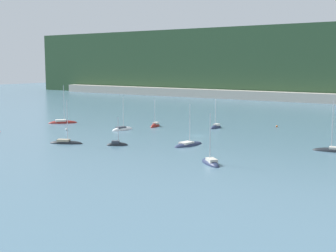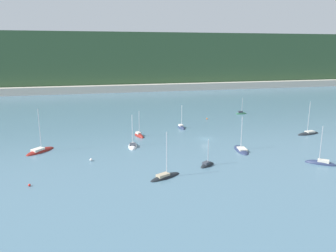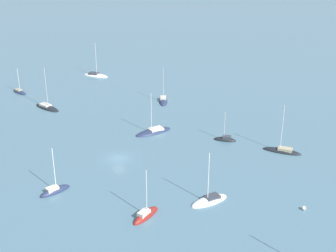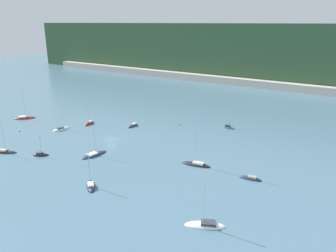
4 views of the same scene
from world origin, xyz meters
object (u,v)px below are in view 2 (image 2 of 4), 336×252
at_px(mooring_buoy_1, 207,119).
at_px(sailboat_0, 133,146).
at_px(sailboat_6, 181,128).
at_px(sailboat_10, 165,177).
at_px(mooring_buoy_0, 91,160).
at_px(sailboat_2, 241,150).
at_px(sailboat_7, 241,114).
at_px(mooring_buoy_2, 29,185).
at_px(sailboat_5, 321,163).
at_px(sailboat_8, 308,134).
at_px(sailboat_1, 40,151).
at_px(sailboat_3, 139,136).
at_px(sailboat_11, 207,165).

bearing_deg(mooring_buoy_1, sailboat_0, -138.20).
xyz_separation_m(sailboat_6, sailboat_10, (-16.03, -43.31, 0.00)).
bearing_deg(mooring_buoy_0, sailboat_0, 40.48).
xyz_separation_m(sailboat_2, sailboat_7, (23.14, 47.68, 0.08)).
distance_m(sailboat_7, mooring_buoy_2, 96.65).
height_order(sailboat_5, sailboat_8, sailboat_8).
bearing_deg(sailboat_0, sailboat_5, -111.44).
bearing_deg(sailboat_2, mooring_buoy_2, 111.38).
bearing_deg(mooring_buoy_2, sailboat_10, -4.15).
relative_size(sailboat_7, sailboat_8, 0.68).
distance_m(sailboat_1, sailboat_6, 48.21).
distance_m(sailboat_3, sailboat_5, 53.32).
relative_size(sailboat_2, sailboat_3, 1.10).
bearing_deg(mooring_buoy_1, mooring_buoy_2, -137.54).
bearing_deg(sailboat_0, sailboat_8, -80.28).
height_order(sailboat_6, sailboat_7, sailboat_6).
bearing_deg(sailboat_1, mooring_buoy_1, -20.66).
height_order(sailboat_2, sailboat_10, sailboat_10).
relative_size(sailboat_1, sailboat_7, 1.61).
distance_m(sailboat_2, sailboat_8, 31.54).
xyz_separation_m(sailboat_2, sailboat_10, (-24.89, -14.09, 0.04)).
height_order(sailboat_1, sailboat_3, sailboat_1).
height_order(sailboat_0, mooring_buoy_2, sailboat_0).
bearing_deg(sailboat_11, mooring_buoy_1, 34.23).
xyz_separation_m(sailboat_0, sailboat_2, (28.63, -10.79, -0.01)).
bearing_deg(sailboat_7, sailboat_8, -79.98).
relative_size(sailboat_10, mooring_buoy_0, 15.50).
bearing_deg(sailboat_11, mooring_buoy_2, 148.57).
distance_m(sailboat_6, sailboat_7, 36.94).
xyz_separation_m(sailboat_8, sailboat_11, (-42.86, -20.45, 0.01)).
bearing_deg(sailboat_0, mooring_buoy_0, 139.76).
distance_m(sailboat_7, sailboat_10, 78.24).
bearing_deg(sailboat_8, mooring_buoy_0, -2.02).
height_order(sailboat_6, mooring_buoy_0, sailboat_6).
bearing_deg(sailboat_11, sailboat_2, -1.00).
distance_m(sailboat_1, sailboat_5, 72.74).
xyz_separation_m(sailboat_1, sailboat_11, (40.42, -21.02, 0.01)).
height_order(sailboat_2, sailboat_5, sailboat_5).
height_order(sailboat_5, sailboat_10, sailboat_10).
relative_size(sailboat_8, mooring_buoy_0, 16.40).
xyz_separation_m(sailboat_2, mooring_buoy_1, (5.09, 40.94, 0.20)).
height_order(sailboat_0, mooring_buoy_0, sailboat_0).
distance_m(mooring_buoy_1, mooring_buoy_2, 78.52).
xyz_separation_m(sailboat_8, sailboat_10, (-54.36, -25.32, 0.02)).
bearing_deg(sailboat_5, sailboat_0, 8.82).
bearing_deg(mooring_buoy_1, sailboat_5, -80.89).
bearing_deg(sailboat_10, sailboat_11, -3.62).
bearing_deg(mooring_buoy_0, sailboat_5, -15.70).
height_order(sailboat_8, sailboat_11, sailboat_8).
bearing_deg(sailboat_6, sailboat_10, -22.75).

